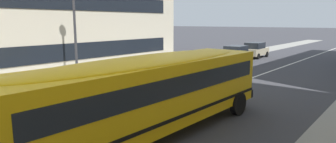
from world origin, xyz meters
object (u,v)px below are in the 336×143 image
parked_car_silver_by_entrance (236,54)px  street_lamp (74,13)px  parked_car_beige_under_tree (255,50)px  school_bus (146,90)px

parked_car_silver_by_entrance → street_lamp: 16.25m
parked_car_beige_under_tree → school_bus: bearing=-167.0°
school_bus → parked_car_silver_by_entrance: school_bus is taller
school_bus → street_lamp: size_ratio=1.81×
school_bus → street_lamp: street_lamp is taller
parked_car_silver_by_entrance → parked_car_beige_under_tree: 5.30m
school_bus → parked_car_beige_under_tree: (23.88, 6.31, -0.78)m
street_lamp → parked_car_beige_under_tree: bearing=-5.1°
parked_car_silver_by_entrance → street_lamp: street_lamp is taller
parked_car_beige_under_tree → street_lamp: street_lamp is taller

